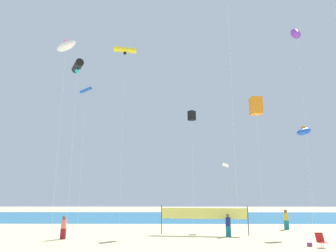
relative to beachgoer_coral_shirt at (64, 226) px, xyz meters
The scene contains 16 objects.
ocean_band 23.00m from the beachgoer_coral_shirt, 67.06° to the left, with size 120.00×20.00×0.01m, color #1E6B99.
beachgoer_coral_shirt is the anchor object (origin of this frame).
beachgoer_navy_shirt 12.99m from the beachgoer_coral_shirt, ahead, with size 0.41×0.41×1.79m.
beachgoer_mustard_shirt 20.30m from the beachgoer_coral_shirt, 17.80° to the left, with size 0.42×0.42×1.85m.
folding_beach_chair 18.34m from the beachgoer_coral_shirt, 10.26° to the right, with size 0.52×0.65×0.89m.
volleyball_net 11.36m from the beachgoer_coral_shirt, 12.78° to the left, with size 7.32×0.89×2.40m.
beach_handbag 17.69m from the beachgoer_coral_shirt, ahead, with size 0.30×0.15×0.24m, color #7A3872.
kite_orange_box 18.01m from the beachgoer_coral_shirt, ahead, with size 0.94×0.94×11.17m.
kite_white_diamond 16.09m from the beachgoer_coral_shirt, 24.93° to the left, with size 0.85×0.86×6.43m.
kite_blue_inflatable 23.05m from the beachgoer_coral_shirt, 11.84° to the left, with size 2.14×1.53×9.79m.
kite_white_inflatable 14.35m from the beachgoer_coral_shirt, 101.70° to the right, with size 2.18×1.66×15.76m.
kite_yellow_tube 18.98m from the beachgoer_coral_shirt, 61.92° to the left, with size 2.51×1.15×18.93m.
kite_black_box 15.54m from the beachgoer_coral_shirt, 28.29° to the left, with size 0.86×0.86×11.57m.
kite_violet_delta 30.21m from the beachgoer_coral_shirt, 15.69° to the left, with size 1.26×0.55×21.22m.
kite_blue_tube 17.44m from the beachgoer_coral_shirt, 100.70° to the left, with size 1.81×1.70×15.49m.
kite_black_tube 13.61m from the beachgoer_coral_shirt, 95.21° to the left, with size 1.53×2.02×14.90m.
Camera 1 is at (-0.67, -15.18, 3.53)m, focal length 32.36 mm.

